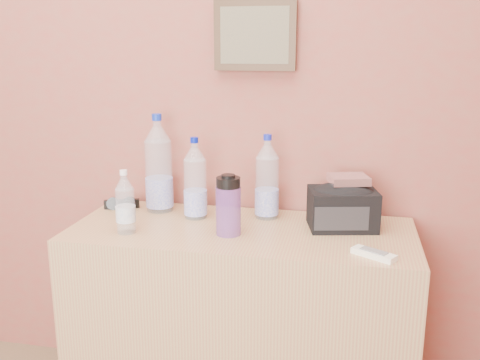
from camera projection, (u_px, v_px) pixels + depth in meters
name	position (u px, v px, depth m)	size (l,w,h in m)	color
picture_frame	(255.00, 35.00, 1.93)	(0.30, 0.03, 0.25)	#382311
dresser	(241.00, 325.00, 1.95)	(1.19, 0.50, 0.75)	tan
pet_large_a	(159.00, 169.00, 2.03)	(0.10, 0.10, 0.37)	silver
pet_large_b	(195.00, 183.00, 1.95)	(0.08, 0.08, 0.30)	#CFE8FF
pet_large_c	(267.00, 181.00, 1.95)	(0.08, 0.08, 0.31)	silver
pet_small	(125.00, 205.00, 1.80)	(0.06, 0.06, 0.22)	silver
nalgene_bottle	(228.00, 205.00, 1.78)	(0.08, 0.08, 0.21)	#7141A7
sunglasses	(122.00, 204.00, 2.09)	(0.14, 0.05, 0.03)	black
ac_remote	(374.00, 254.00, 1.61)	(0.14, 0.04, 0.02)	beige
toiletry_bag	(343.00, 206.00, 1.85)	(0.23, 0.16, 0.15)	black
foil_packet	(348.00, 179.00, 1.85)	(0.13, 0.11, 0.03)	silver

